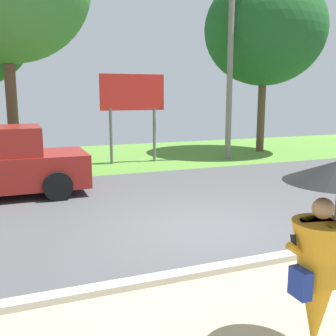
% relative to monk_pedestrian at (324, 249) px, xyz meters
% --- Properties ---
extents(ground_plane, '(40.00, 22.00, 0.20)m').
position_rel_monk_pedestrian_xyz_m(ground_plane, '(0.57, 7.03, -1.19)').
color(ground_plane, '#4C4C4F').
extents(monk_pedestrian, '(1.13, 1.10, 2.13)m').
position_rel_monk_pedestrian_xyz_m(monk_pedestrian, '(0.00, 0.00, 0.00)').
color(monk_pedestrian, orange).
rests_on(monk_pedestrian, ground_plane).
extents(utility_pole, '(1.80, 0.24, 7.29)m').
position_rel_monk_pedestrian_xyz_m(utility_pole, '(5.60, 11.68, 2.68)').
color(utility_pole, gray).
rests_on(utility_pole, ground_plane).
extents(roadside_billboard, '(2.60, 0.12, 3.50)m').
position_rel_monk_pedestrian_xyz_m(roadside_billboard, '(1.56, 12.22, 1.40)').
color(roadside_billboard, slate).
rests_on(roadside_billboard, ground_plane).
extents(tree_center_back, '(5.57, 5.57, 8.18)m').
position_rel_monk_pedestrian_xyz_m(tree_center_back, '(8.23, 13.14, 4.49)').
color(tree_center_back, brown).
rests_on(tree_center_back, ground_plane).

